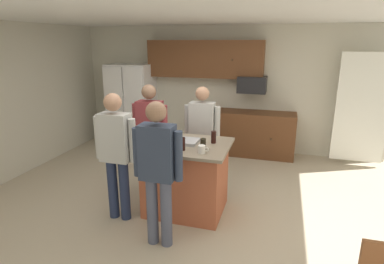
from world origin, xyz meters
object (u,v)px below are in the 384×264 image
object	(u,v)px
refrigerator	(132,106)
person_guest_by_door	(116,149)
person_elder_center	(158,166)
mug_blue_stoneware	(160,135)
glass_short_whisky	(183,144)
person_guest_left	(150,130)
tumbler_amber	(171,131)
mug_ceramic_white	(202,149)
glass_stout_tall	(214,137)
glass_pilsner	(167,143)
person_guest_right	(202,131)
serving_tray	(182,141)
microwave_over_range	(252,85)
glass_dark_ale	(203,144)
kitchen_island	(186,177)

from	to	relation	value
refrigerator	person_guest_by_door	distance (m)	3.15
person_elder_center	mug_blue_stoneware	xyz separation A→B (m)	(-0.35, 0.95, 0.05)
refrigerator	glass_short_whisky	xyz separation A→B (m)	(2.06, -2.70, 0.15)
person_guest_left	tumbler_amber	bearing A→B (deg)	7.09
glass_short_whisky	mug_ceramic_white	xyz separation A→B (m)	(0.26, -0.04, -0.03)
person_elder_center	glass_stout_tall	size ratio (longest dim) A/B	10.29
glass_pilsner	person_guest_left	bearing A→B (deg)	126.04
tumbler_amber	person_guest_by_door	bearing A→B (deg)	-122.80
glass_stout_tall	mug_ceramic_white	xyz separation A→B (m)	(-0.05, -0.43, -0.03)
person_guest_right	person_guest_by_door	size ratio (longest dim) A/B	0.97
tumbler_amber	mug_ceramic_white	size ratio (longest dim) A/B	1.04
person_guest_left	serving_tray	distance (m)	0.81
serving_tray	microwave_over_range	bearing A→B (deg)	75.52
person_guest_left	glass_pilsner	world-z (taller)	person_guest_left
glass_dark_ale	glass_short_whisky	distance (m)	0.25
glass_pilsner	person_guest_by_door	bearing A→B (deg)	-164.23
refrigerator	mug_blue_stoneware	xyz separation A→B (m)	(1.60, -2.33, 0.12)
tumbler_amber	mug_blue_stoneware	distance (m)	0.19
person_guest_by_door	refrigerator	bearing A→B (deg)	83.62
microwave_over_range	glass_short_whisky	distance (m)	2.90
glass_dark_ale	mug_ceramic_white	distance (m)	0.13
refrigerator	person_elder_center	bearing A→B (deg)	-59.19
kitchen_island	mug_blue_stoneware	world-z (taller)	mug_blue_stoneware
refrigerator	kitchen_island	bearing A→B (deg)	-50.60
person_guest_by_door	glass_pilsner	xyz separation A→B (m)	(0.62, 0.18, 0.08)
person_guest_right	glass_stout_tall	distance (m)	0.77
refrigerator	mug_blue_stoneware	bearing A→B (deg)	-55.42
kitchen_island	person_guest_by_door	size ratio (longest dim) A/B	0.69
kitchen_island	serving_tray	world-z (taller)	serving_tray
person_elder_center	glass_short_whisky	distance (m)	0.59
person_guest_right	mug_blue_stoneware	size ratio (longest dim) A/B	12.88
person_guest_by_door	serving_tray	xyz separation A→B (m)	(0.72, 0.49, 0.02)
person_guest_left	glass_short_whisky	distance (m)	1.08
person_guest_right	tumbler_amber	xyz separation A→B (m)	(-0.32, -0.53, 0.11)
kitchen_island	mug_ceramic_white	size ratio (longest dim) A/B	8.72
glass_pilsner	person_elder_center	bearing A→B (deg)	-79.56
glass_dark_ale	glass_stout_tall	world-z (taller)	glass_stout_tall
person_guest_right	glass_dark_ale	bearing A→B (deg)	15.98
person_elder_center	glass_dark_ale	xyz separation A→B (m)	(0.34, 0.66, 0.07)
person_elder_center	glass_short_whisky	xyz separation A→B (m)	(0.10, 0.57, 0.08)
person_guest_left	glass_dark_ale	size ratio (longest dim) A/B	11.46
person_guest_left	glass_pilsner	xyz separation A→B (m)	(0.57, -0.78, 0.09)
glass_short_whisky	serving_tray	bearing A→B (deg)	110.33
person_guest_right	glass_pilsner	world-z (taller)	person_guest_right
microwave_over_range	glass_dark_ale	distance (m)	2.78
person_elder_center	glass_dark_ale	world-z (taller)	person_elder_center
microwave_over_range	mug_ceramic_white	size ratio (longest dim) A/B	4.20
refrigerator	person_guest_by_door	world-z (taller)	refrigerator
microwave_over_range	glass_pilsner	world-z (taller)	microwave_over_range
microwave_over_range	glass_pilsner	size ratio (longest dim) A/B	3.50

